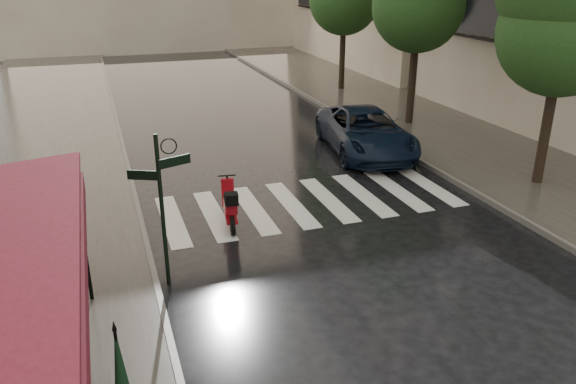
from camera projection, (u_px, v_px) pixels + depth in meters
ground at (271, 365)px, 8.92m from camera, size 120.00×120.00×0.00m
sidewalk_near at (26, 161)px, 18.05m from camera, size 6.00×60.00×0.12m
sidewalk_far at (425, 122)px, 22.52m from camera, size 5.50×60.00×0.12m
curb_near at (124, 151)px, 18.97m from camera, size 0.12×60.00×0.16m
curb_far at (362, 128)px, 21.66m from camera, size 0.12×60.00×0.16m
crosswalk at (310, 202)px, 15.08m from camera, size 7.85×3.20×0.01m
signpost at (162, 199)px, 10.50m from camera, size 1.17×0.29×3.10m
scooter at (230, 206)px, 13.53m from camera, size 0.55×1.66×1.09m
parked_car at (365, 131)px, 18.85m from camera, size 3.15×5.51×1.45m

